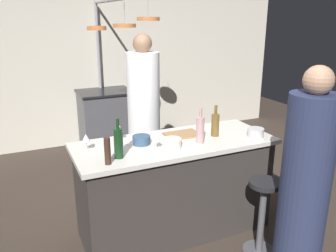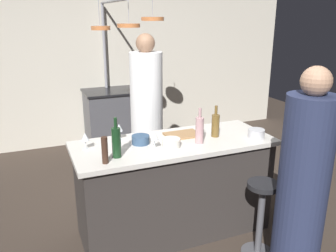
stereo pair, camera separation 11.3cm
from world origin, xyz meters
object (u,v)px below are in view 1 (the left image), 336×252
(chef, at_px, (144,117))
(wine_glass_by_chef, at_px, (156,137))
(stove_range, at_px, (106,119))
(cutting_board, at_px, (182,135))
(wine_glass_near_right_guest, at_px, (86,139))
(mixing_bowl_ceramic, at_px, (172,143))
(wine_bottle_red, at_px, (118,143))
(wine_glass_near_left_guest, at_px, (119,129))
(pepper_mill, at_px, (107,151))
(mixing_bowl_steel, at_px, (256,132))
(guest_right, at_px, (304,189))
(bar_stool_right, at_px, (262,214))
(wine_bottle_amber, at_px, (215,124))
(wine_bottle_rose, at_px, (200,129))
(mixing_bowl_blue, at_px, (141,140))

(chef, bearing_deg, wine_glass_by_chef, -105.81)
(stove_range, relative_size, cutting_board, 2.78)
(wine_glass_near_right_guest, xyz_separation_m, mixing_bowl_ceramic, (0.69, -0.21, -0.07))
(wine_bottle_red, height_order, wine_glass_near_left_guest, wine_bottle_red)
(pepper_mill, distance_m, mixing_bowl_steel, 1.41)
(guest_right, distance_m, cutting_board, 1.19)
(mixing_bowl_steel, bearing_deg, guest_right, -101.79)
(bar_stool_right, bearing_deg, wine_bottle_red, 156.93)
(stove_range, distance_m, wine_glass_by_chef, 2.62)
(bar_stool_right, bearing_deg, chef, 103.52)
(guest_right, distance_m, wine_bottle_amber, 1.01)
(wine_glass_near_left_guest, bearing_deg, wine_glass_near_right_guest, -157.76)
(cutting_board, distance_m, wine_bottle_amber, 0.32)
(wine_bottle_rose, xyz_separation_m, mixing_bowl_steel, (0.55, -0.07, -0.08))
(wine_glass_by_chef, bearing_deg, bar_stool_right, -34.70)
(wine_bottle_rose, relative_size, mixing_bowl_blue, 2.03)
(guest_right, height_order, cutting_board, guest_right)
(wine_bottle_rose, bearing_deg, wine_glass_near_left_guest, 150.78)
(wine_bottle_amber, bearing_deg, mixing_bowl_ceramic, -169.12)
(wine_bottle_rose, xyz_separation_m, wine_bottle_amber, (0.21, 0.10, -0.01))
(chef, height_order, mixing_bowl_blue, chef)
(wine_glass_near_left_guest, bearing_deg, wine_bottle_amber, -16.73)
(pepper_mill, xyz_separation_m, wine_glass_near_right_guest, (-0.09, 0.34, 0.00))
(stove_range, height_order, mixing_bowl_steel, mixing_bowl_steel)
(stove_range, distance_m, wine_bottle_rose, 2.64)
(wine_glass_by_chef, bearing_deg, cutting_board, 31.55)
(stove_range, distance_m, mixing_bowl_ceramic, 2.61)
(wine_bottle_rose, bearing_deg, cutting_board, 103.28)
(wine_bottle_red, height_order, wine_bottle_rose, wine_bottle_red)
(wine_bottle_rose, distance_m, wine_glass_near_right_guest, 0.98)
(wine_glass_near_left_guest, height_order, wine_glass_by_chef, same)
(pepper_mill, relative_size, wine_bottle_red, 0.64)
(mixing_bowl_blue, bearing_deg, guest_right, -50.36)
(wine_glass_near_left_guest, bearing_deg, guest_right, -50.38)
(chef, relative_size, wine_glass_near_right_guest, 12.23)
(wine_bottle_red, bearing_deg, mixing_bowl_steel, -1.45)
(mixing_bowl_ceramic, bearing_deg, wine_bottle_red, -174.43)
(guest_right, height_order, mixing_bowl_ceramic, guest_right)
(wine_bottle_rose, xyz_separation_m, mixing_bowl_ceramic, (-0.27, 0.01, -0.09))
(wine_glass_near_right_guest, bearing_deg, bar_stool_right, -29.34)
(wine_glass_by_chef, height_order, mixing_bowl_steel, wine_glass_by_chef)
(wine_bottle_red, distance_m, wine_bottle_rose, 0.75)
(pepper_mill, distance_m, wine_glass_by_chef, 0.47)
(wine_glass_near_right_guest, xyz_separation_m, mixing_bowl_blue, (0.47, -0.04, -0.07))
(pepper_mill, bearing_deg, bar_stool_right, -17.49)
(wine_bottle_rose, relative_size, mixing_bowl_steel, 2.12)
(bar_stool_right, height_order, wine_glass_near_right_guest, wine_glass_near_right_guest)
(mixing_bowl_steel, bearing_deg, wine_glass_near_left_guest, 160.08)
(wine_bottle_red, bearing_deg, cutting_board, 21.51)
(stove_range, relative_size, wine_bottle_rose, 2.82)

